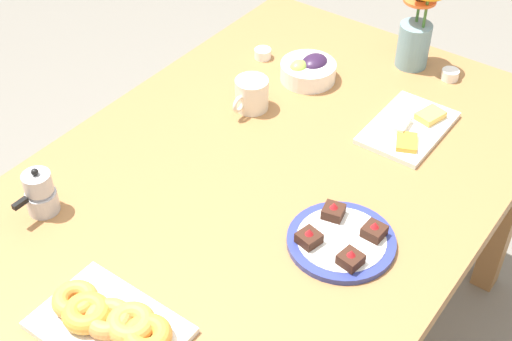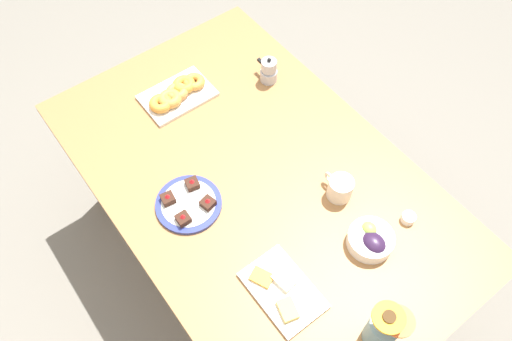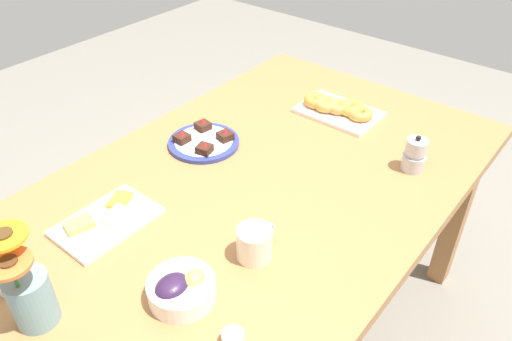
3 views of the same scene
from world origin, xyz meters
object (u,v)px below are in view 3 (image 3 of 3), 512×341
flower_vase (29,293)px  jam_cup_berry (9,286)px  jam_cup_honey (233,338)px  dessert_plate (204,142)px  coffee_mug (255,243)px  cheese_platter (106,220)px  croissant_platter (338,108)px  grape_bowl (181,289)px  dining_table (256,204)px  moka_pot (415,155)px

flower_vase → jam_cup_berry: bearing=88.6°
jam_cup_honey → dessert_plate: 0.75m
coffee_mug → cheese_platter: 0.41m
croissant_platter → flower_vase: 1.17m
grape_bowl → jam_cup_berry: (-0.23, 0.32, -0.01)m
grape_bowl → dessert_plate: bearing=39.3°
cheese_platter → jam_cup_berry: size_ratio=5.42×
jam_cup_honey → jam_cup_berry: size_ratio=1.00×
grape_bowl → croissant_platter: 0.94m
dining_table → croissant_platter: croissant_platter is taller
grape_bowl → dessert_plate: grape_bowl is taller
croissant_platter → grape_bowl: bearing=-170.1°
croissant_platter → flower_vase: bearing=178.3°
dessert_plate → cheese_platter: bearing=-171.7°
dining_table → jam_cup_honey: (-0.45, -0.31, 0.10)m
coffee_mug → flower_vase: size_ratio=0.51×
coffee_mug → dessert_plate: size_ratio=0.53×
coffee_mug → jam_cup_honey: coffee_mug is taller
croissant_platter → dessert_plate: dessert_plate is taller
cheese_platter → jam_cup_honey: cheese_platter is taller
croissant_platter → jam_cup_berry: size_ratio=5.94×
dining_table → jam_cup_berry: size_ratio=33.33×
grape_bowl → dessert_plate: size_ratio=0.66×
grape_bowl → moka_pot: size_ratio=1.29×
dining_table → croissant_platter: 0.50m
croissant_platter → coffee_mug: bearing=-164.0°
dessert_plate → flower_vase: flower_vase is taller
dining_table → dessert_plate: 0.28m
croissant_platter → jam_cup_berry: bearing=172.4°
dessert_plate → flower_vase: 0.75m
dining_table → moka_pot: (0.35, -0.33, 0.13)m
flower_vase → moka_pot: 1.09m
dessert_plate → dining_table: bearing=-100.5°
coffee_mug → flower_vase: 0.50m
cheese_platter → grape_bowl: bearing=-98.2°
grape_bowl → flower_vase: 0.31m
jam_cup_berry → dessert_plate: dessert_plate is taller
croissant_platter → jam_cup_honey: size_ratio=5.94×
moka_pot → jam_cup_berry: bearing=153.5°
jam_cup_honey → moka_pot: 0.80m
dining_table → jam_cup_honey: size_ratio=33.33×
dining_table → moka_pot: bearing=-43.4°
jam_cup_honey → grape_bowl: bearing=84.8°
jam_cup_honey → moka_pot: size_ratio=0.40×
coffee_mug → cheese_platter: bearing=112.3°
croissant_platter → cheese_platter: bearing=169.1°
dessert_plate → flower_vase: bearing=-164.5°
dining_table → flower_vase: size_ratio=6.64×
dining_table → grape_bowl: bearing=-162.3°
cheese_platter → jam_cup_honey: 0.50m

